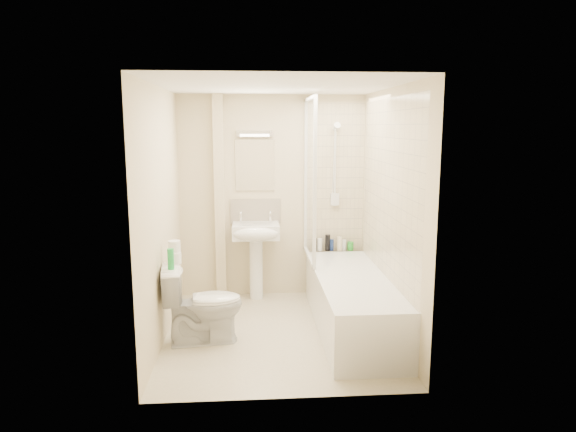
{
  "coord_description": "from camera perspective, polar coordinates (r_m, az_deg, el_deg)",
  "views": [
    {
      "loc": [
        -0.25,
        -4.83,
        2.03
      ],
      "look_at": [
        0.11,
        0.2,
        1.15
      ],
      "focal_mm": 32.0,
      "sensor_mm": 36.0,
      "label": 1
    }
  ],
  "objects": [
    {
      "name": "bottle_blue",
      "position": [
        6.23,
        4.87,
        -3.23
      ],
      "size": [
        0.05,
        0.05,
        0.14
      ],
      "primitive_type": "cylinder",
      "color": "navy",
      "rests_on": "bathtub"
    },
    {
      "name": "bottle_white_b",
      "position": [
        6.25,
        6.24,
        -3.22
      ],
      "size": [
        0.05,
        0.05,
        0.13
      ],
      "primitive_type": "cylinder",
      "color": "silver",
      "rests_on": "bathtub"
    },
    {
      "name": "bottle_white_a",
      "position": [
        6.21,
        3.54,
        -3.2
      ],
      "size": [
        0.06,
        0.06,
        0.15
      ],
      "primitive_type": "cylinder",
      "color": "white",
      "rests_on": "bathtub"
    },
    {
      "name": "toilet",
      "position": [
        4.99,
        -9.44,
        -9.6
      ],
      "size": [
        0.61,
        0.84,
        0.75
      ],
      "primitive_type": "imported",
      "rotation": [
        0.0,
        0.0,
        1.7
      ],
      "color": "white",
      "rests_on": "ground"
    },
    {
      "name": "toilet_roll_upper",
      "position": [
        4.97,
        -12.52,
        -3.33
      ],
      "size": [
        0.11,
        0.11,
        0.11
      ],
      "primitive_type": "cylinder",
      "color": "white",
      "rests_on": "toilet_roll_lower"
    },
    {
      "name": "toilet_roll_lower",
      "position": [
        4.97,
        -12.38,
        -4.59
      ],
      "size": [
        0.11,
        0.11,
        0.1
      ],
      "primitive_type": "cylinder",
      "color": "white",
      "rests_on": "toilet"
    },
    {
      "name": "shower_fixture",
      "position": [
        6.12,
        5.28,
        5.33
      ],
      "size": [
        0.1,
        0.16,
        0.99
      ],
      "color": "white",
      "rests_on": "wall_back"
    },
    {
      "name": "wall_back",
      "position": [
        6.14,
        -1.77,
        2.13
      ],
      "size": [
        2.2,
        0.02,
        2.4
      ],
      "primitive_type": "cube",
      "color": "beige",
      "rests_on": "ground"
    },
    {
      "name": "bottle_black_a",
      "position": [
        6.2,
        3.0,
        -3.18
      ],
      "size": [
        0.05,
        0.05,
        0.16
      ],
      "primitive_type": "cylinder",
      "color": "black",
      "rests_on": "bathtub"
    },
    {
      "name": "tile_back",
      "position": [
        6.18,
        5.21,
        4.24
      ],
      "size": [
        0.7,
        0.01,
        1.75
      ],
      "primitive_type": "cube",
      "color": "beige",
      "rests_on": "wall_back"
    },
    {
      "name": "wall_right",
      "position": [
        5.08,
        11.32,
        0.31
      ],
      "size": [
        0.02,
        2.5,
        2.4
      ],
      "primitive_type": "cube",
      "color": "beige",
      "rests_on": "ground"
    },
    {
      "name": "pipe_boxing",
      "position": [
        6.09,
        -7.59,
        1.98
      ],
      "size": [
        0.12,
        0.12,
        2.4
      ],
      "primitive_type": "cube",
      "color": "beige",
      "rests_on": "ground"
    },
    {
      "name": "mirror",
      "position": [
        6.08,
        -3.69,
        5.64
      ],
      "size": [
        0.46,
        0.01,
        0.6
      ],
      "primitive_type": "cube",
      "color": "white",
      "rests_on": "wall_back"
    },
    {
      "name": "bathtub",
      "position": [
        5.28,
        7.12,
        -9.44
      ],
      "size": [
        0.7,
        2.1,
        0.55
      ],
      "color": "white",
      "rests_on": "ground"
    },
    {
      "name": "shower_screen",
      "position": [
        5.69,
        2.44,
        4.05
      ],
      "size": [
        0.04,
        0.92,
        1.8
      ],
      "color": "white",
      "rests_on": "bathtub"
    },
    {
      "name": "bottle_green",
      "position": [
        6.27,
        6.95,
        -3.34
      ],
      "size": [
        0.07,
        0.07,
        0.1
      ],
      "primitive_type": "cylinder",
      "color": "green",
      "rests_on": "bathtub"
    },
    {
      "name": "strip_light",
      "position": [
        6.04,
        -3.73,
        9.13
      ],
      "size": [
        0.42,
        0.07,
        0.07
      ],
      "primitive_type": "cube",
      "color": "silver",
      "rests_on": "wall_back"
    },
    {
      "name": "green_bottle",
      "position": [
        4.77,
        -12.9,
        -4.68
      ],
      "size": [
        0.06,
        0.06,
        0.19
      ],
      "primitive_type": "cylinder",
      "color": "green",
      "rests_on": "toilet"
    },
    {
      "name": "bottle_black_b",
      "position": [
        6.21,
        4.42,
        -2.98
      ],
      "size": [
        0.06,
        0.06,
        0.2
      ],
      "primitive_type": "cylinder",
      "color": "black",
      "rests_on": "bathtub"
    },
    {
      "name": "splashback",
      "position": [
        6.15,
        -3.64,
        0.53
      ],
      "size": [
        0.6,
        0.02,
        0.3
      ],
      "primitive_type": "cube",
      "color": "beige",
      "rests_on": "wall_back"
    },
    {
      "name": "floor",
      "position": [
        5.24,
        -1.11,
        -12.87
      ],
      "size": [
        2.5,
        2.5,
        0.0
      ],
      "primitive_type": "plane",
      "color": "beige",
      "rests_on": "ground"
    },
    {
      "name": "bottle_cream",
      "position": [
        6.24,
        5.74,
        -3.06
      ],
      "size": [
        0.06,
        0.06,
        0.17
      ],
      "primitive_type": "cylinder",
      "color": "beige",
      "rests_on": "bathtub"
    },
    {
      "name": "tile_right",
      "position": [
        5.1,
        11.13,
        2.9
      ],
      "size": [
        0.01,
        2.1,
        1.75
      ],
      "primitive_type": "cube",
      "color": "beige",
      "rests_on": "wall_right"
    },
    {
      "name": "pedestal_sink",
      "position": [
        5.98,
        -3.58,
        -2.65
      ],
      "size": [
        0.54,
        0.49,
        1.04
      ],
      "color": "white",
      "rests_on": "ground"
    },
    {
      "name": "ceiling",
      "position": [
        4.85,
        -1.21,
        14.28
      ],
      "size": [
        2.2,
        2.5,
        0.02
      ],
      "primitive_type": "cube",
      "color": "white",
      "rests_on": "wall_back"
    },
    {
      "name": "wall_left",
      "position": [
        4.97,
        -13.92,
        -0.0
      ],
      "size": [
        0.02,
        2.5,
        2.4
      ],
      "primitive_type": "cube",
      "color": "beige",
      "rests_on": "ground"
    }
  ]
}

